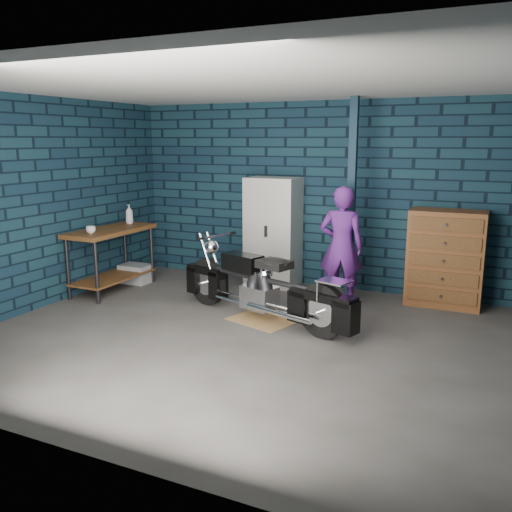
{
  "coord_description": "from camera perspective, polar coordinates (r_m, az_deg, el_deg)",
  "views": [
    {
      "loc": [
        2.41,
        -5.08,
        2.15
      ],
      "look_at": [
        -0.08,
        0.3,
        0.88
      ],
      "focal_mm": 38.0,
      "sensor_mm": 36.0,
      "label": 1
    }
  ],
  "objects": [
    {
      "name": "ground",
      "position": [
        6.02,
        -0.52,
        -8.79
      ],
      "size": [
        6.0,
        6.0,
        0.0
      ],
      "primitive_type": "plane",
      "color": "#4D4A47",
      "rests_on": "ground"
    },
    {
      "name": "room_walls",
      "position": [
        6.14,
        1.69,
        9.81
      ],
      "size": [
        6.02,
        5.01,
        2.71
      ],
      "color": "#0F2232",
      "rests_on": "ground"
    },
    {
      "name": "support_post",
      "position": [
        7.32,
        10.0,
        5.66
      ],
      "size": [
        0.1,
        0.1,
        2.7
      ],
      "primitive_type": "cube",
      "color": "#102434",
      "rests_on": "ground"
    },
    {
      "name": "workbench",
      "position": [
        8.09,
        -14.91,
        -0.39
      ],
      "size": [
        0.6,
        1.4,
        0.91
      ],
      "primitive_type": "cube",
      "color": "brown",
      "rests_on": "ground"
    },
    {
      "name": "drip_mat",
      "position": [
        6.64,
        0.73,
        -6.74
      ],
      "size": [
        0.89,
        0.77,
        0.01
      ],
      "primitive_type": "cube",
      "rotation": [
        0.0,
        0.0,
        -0.3
      ],
      "color": "brown",
      "rests_on": "ground"
    },
    {
      "name": "motorcycle",
      "position": [
        6.5,
        0.74,
        -2.72
      ],
      "size": [
        2.28,
        1.23,
        0.97
      ],
      "primitive_type": null,
      "rotation": [
        0.0,
        0.0,
        -0.3
      ],
      "color": "black",
      "rests_on": "ground"
    },
    {
      "name": "person",
      "position": [
        7.15,
        8.97,
        1.0
      ],
      "size": [
        0.63,
        0.46,
        1.58
      ],
      "primitive_type": "imported",
      "rotation": [
        0.0,
        0.0,
        3.3
      ],
      "color": "#58207A",
      "rests_on": "ground"
    },
    {
      "name": "storage_bin",
      "position": [
        8.52,
        -12.56,
        -1.81
      ],
      "size": [
        0.45,
        0.32,
        0.28
      ],
      "primitive_type": "cube",
      "color": "gray",
      "rests_on": "ground"
    },
    {
      "name": "locker",
      "position": [
        8.06,
        1.8,
        2.53
      ],
      "size": [
        0.75,
        0.54,
        1.62
      ],
      "primitive_type": "cube",
      "color": "beige",
      "rests_on": "ground"
    },
    {
      "name": "tool_chest",
      "position": [
        7.5,
        19.32,
        -0.25
      ],
      "size": [
        0.95,
        0.53,
        1.26
      ],
      "primitive_type": "cube",
      "color": "brown",
      "rests_on": "ground"
    },
    {
      "name": "cup_a",
      "position": [
        7.66,
        -16.99,
        2.65
      ],
      "size": [
        0.14,
        0.14,
        0.1
      ],
      "primitive_type": "imported",
      "rotation": [
        0.0,
        0.0,
        -0.12
      ],
      "color": "#C0B191",
      "rests_on": "workbench"
    },
    {
      "name": "bottle",
      "position": [
        8.4,
        -13.2,
        4.32
      ],
      "size": [
        0.13,
        0.13,
        0.29
      ],
      "primitive_type": "imported",
      "rotation": [
        0.0,
        0.0,
        0.15
      ],
      "color": "gray",
      "rests_on": "workbench"
    }
  ]
}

